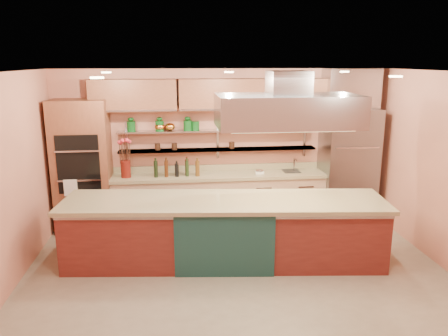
{
  "coord_description": "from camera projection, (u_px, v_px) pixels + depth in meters",
  "views": [
    {
      "loc": [
        -0.82,
        -5.44,
        2.94
      ],
      "look_at": [
        -0.1,
        1.0,
        1.34
      ],
      "focal_mm": 35.0,
      "sensor_mm": 36.0,
      "label": 1
    }
  ],
  "objects": [
    {
      "name": "floor",
      "position": [
        239.0,
        279.0,
        6.05
      ],
      "size": [
        6.0,
        5.0,
        0.02
      ],
      "primitive_type": "cube",
      "color": "gray",
      "rests_on": "ground"
    },
    {
      "name": "ceiling",
      "position": [
        241.0,
        72.0,
        5.37
      ],
      "size": [
        6.0,
        5.0,
        0.02
      ],
      "primitive_type": "cube",
      "color": "black",
      "rests_on": "wall_back"
    },
    {
      "name": "wall_back",
      "position": [
        220.0,
        145.0,
        8.12
      ],
      "size": [
        6.0,
        0.04,
        2.8
      ],
      "primitive_type": "cube",
      "color": "tan",
      "rests_on": "floor"
    },
    {
      "name": "wall_front",
      "position": [
        288.0,
        270.0,
        3.3
      ],
      "size": [
        6.0,
        0.04,
        2.8
      ],
      "primitive_type": "cube",
      "color": "tan",
      "rests_on": "floor"
    },
    {
      "name": "wall_left",
      "position": [
        0.0,
        189.0,
        5.39
      ],
      "size": [
        0.04,
        5.0,
        2.8
      ],
      "primitive_type": "cube",
      "color": "tan",
      "rests_on": "floor"
    },
    {
      "name": "oven_stack",
      "position": [
        83.0,
        166.0,
        7.61
      ],
      "size": [
        0.95,
        0.64,
        2.3
      ],
      "primitive_type": "cube",
      "color": "brown",
      "rests_on": "floor"
    },
    {
      "name": "refrigerator",
      "position": [
        348.0,
        165.0,
        8.11
      ],
      "size": [
        0.95,
        0.72,
        2.1
      ],
      "primitive_type": "cube",
      "color": "gray",
      "rests_on": "floor"
    },
    {
      "name": "back_counter",
      "position": [
        219.0,
        198.0,
        8.05
      ],
      "size": [
        3.84,
        0.64,
        0.93
      ],
      "primitive_type": "cube",
      "color": "tan",
      "rests_on": "floor"
    },
    {
      "name": "wall_shelf_lower",
      "position": [
        218.0,
        149.0,
        8.0
      ],
      "size": [
        3.6,
        0.26,
        0.03
      ],
      "primitive_type": "cube",
      "color": "#A3A5A9",
      "rests_on": "wall_back"
    },
    {
      "name": "wall_shelf_upper",
      "position": [
        218.0,
        131.0,
        7.92
      ],
      "size": [
        3.6,
        0.26,
        0.03
      ],
      "primitive_type": "cube",
      "color": "#A3A5A9",
      "rests_on": "wall_back"
    },
    {
      "name": "upper_cabinets",
      "position": [
        221.0,
        95.0,
        7.72
      ],
      "size": [
        4.6,
        0.36,
        0.55
      ],
      "primitive_type": "cube",
      "color": "brown",
      "rests_on": "wall_back"
    },
    {
      "name": "range_hood",
      "position": [
        288.0,
        111.0,
        6.15
      ],
      "size": [
        2.0,
        1.0,
        0.45
      ],
      "primitive_type": "cube",
      "color": "#A3A5A9",
      "rests_on": "ceiling"
    },
    {
      "name": "ceiling_downlights",
      "position": [
        238.0,
        74.0,
        5.57
      ],
      "size": [
        4.0,
        2.8,
        0.02
      ],
      "primitive_type": "cube",
      "color": "#FFE5A5",
      "rests_on": "ceiling"
    },
    {
      "name": "island",
      "position": [
        224.0,
        231.0,
        6.48
      ],
      "size": [
        4.69,
        1.46,
        0.96
      ],
      "primitive_type": "cube",
      "rotation": [
        0.0,
        0.0,
        -0.1
      ],
      "color": "maroon",
      "rests_on": "floor"
    },
    {
      "name": "flower_vase",
      "position": [
        126.0,
        169.0,
        7.68
      ],
      "size": [
        0.22,
        0.22,
        0.3
      ],
      "primitive_type": "cylinder",
      "rotation": [
        0.0,
        0.0,
        -0.4
      ],
      "color": "#5C140D",
      "rests_on": "back_counter"
    },
    {
      "name": "oil_bottle_cluster",
      "position": [
        177.0,
        168.0,
        7.78
      ],
      "size": [
        0.87,
        0.31,
        0.27
      ],
      "primitive_type": "cube",
      "rotation": [
        0.0,
        0.0,
        -0.08
      ],
      "color": "black",
      "rests_on": "back_counter"
    },
    {
      "name": "kitchen_scale",
      "position": [
        259.0,
        171.0,
        7.96
      ],
      "size": [
        0.18,
        0.16,
        0.08
      ],
      "primitive_type": "cube",
      "rotation": [
        0.0,
        0.0,
        0.35
      ],
      "color": "silver",
      "rests_on": "back_counter"
    },
    {
      "name": "bar_faucet",
      "position": [
        294.0,
        165.0,
        8.11
      ],
      "size": [
        0.04,
        0.04,
        0.24
      ],
      "primitive_type": "cylinder",
      "rotation": [
        0.0,
        0.0,
        0.28
      ],
      "color": "silver",
      "rests_on": "back_counter"
    },
    {
      "name": "copper_kettle",
      "position": [
        170.0,
        127.0,
        7.81
      ],
      "size": [
        0.21,
        0.21,
        0.14
      ],
      "primitive_type": "ellipsoid",
      "rotation": [
        0.0,
        0.0,
        -0.23
      ],
      "color": "orange",
      "rests_on": "wall_shelf_upper"
    },
    {
      "name": "green_canister",
      "position": [
        195.0,
        126.0,
        7.85
      ],
      "size": [
        0.16,
        0.16,
        0.16
      ],
      "primitive_type": "cylinder",
      "rotation": [
        0.0,
        0.0,
        -0.17
      ],
      "color": "#0E4515",
      "rests_on": "wall_shelf_upper"
    }
  ]
}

